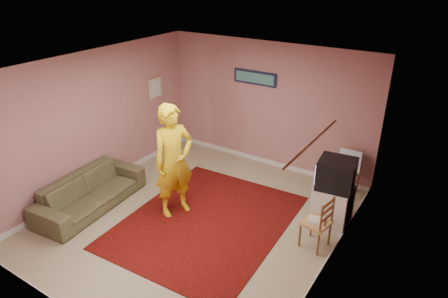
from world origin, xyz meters
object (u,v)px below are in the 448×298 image
Objects in this scene: crt_tv at (336,174)px; chair_b at (317,217)px; tv_cabinet at (332,206)px; chair_a at (349,169)px; sofa at (90,192)px; person at (174,161)px.

crt_tv is 1.32× the size of chair_b.
crt_tv reaches higher than tv_cabinet.
chair_b is (-0.03, -0.65, 0.17)m from tv_cabinet.
tv_cabinet is at bearing -172.97° from chair_b.
tv_cabinet is at bearing -85.82° from chair_a.
chair_a is (-0.08, 1.12, -0.44)m from crt_tv.
person is (1.36, 0.70, 0.68)m from sofa.
chair_a is 0.99× the size of chair_b.
person reaches higher than chair_b.
person is (-2.38, -1.07, 0.02)m from crt_tv.
person is at bearing -155.89° from tv_cabinet.
tv_cabinet is at bearing -44.33° from person.
person is at bearing -70.34° from chair_b.
person is at bearing -162.54° from crt_tv.
chair_b reaches higher than tv_cabinet.
sofa is 1.05× the size of person.
crt_tv is 2.61m from person.
chair_a is 1.77m from chair_b.
chair_b is 3.89m from sofa.
person is at bearing -67.91° from sofa.
tv_cabinet reaches higher than sofa.
crt_tv reaches higher than sofa.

